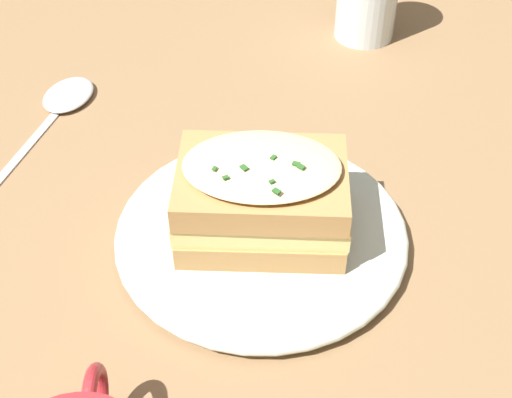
% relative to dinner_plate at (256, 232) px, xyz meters
% --- Properties ---
extents(ground_plane, '(2.40, 2.40, 0.00)m').
position_rel_dinner_plate_xyz_m(ground_plane, '(-0.00, -0.00, -0.01)').
color(ground_plane, olive).
extents(dinner_plate, '(0.23, 0.23, 0.02)m').
position_rel_dinner_plate_xyz_m(dinner_plate, '(0.00, 0.00, 0.00)').
color(dinner_plate, silver).
rests_on(dinner_plate, ground_plane).
extents(sandwich, '(0.13, 0.15, 0.07)m').
position_rel_dinner_plate_xyz_m(sandwich, '(-0.00, -0.00, 0.04)').
color(sandwich, '#B2844C').
rests_on(sandwich, dinner_plate).
extents(spoon, '(0.17, 0.12, 0.01)m').
position_rel_dinner_plate_xyz_m(spoon, '(0.23, 0.13, -0.00)').
color(spoon, silver).
rests_on(spoon, ground_plane).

